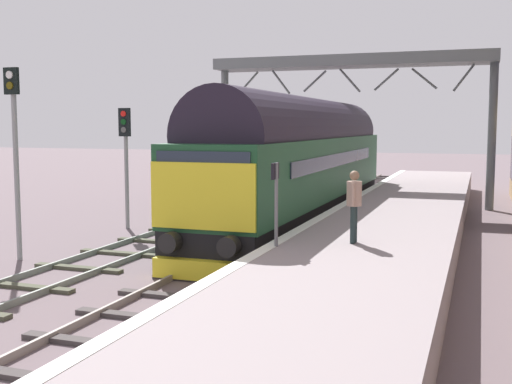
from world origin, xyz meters
TOP-DOWN VIEW (x-y plane):
  - ground_plane at (0.00, 0.00)m, footprint 140.00×140.00m
  - track_main at (0.00, 0.00)m, footprint 2.50×60.00m
  - track_adjacent_west at (-3.48, -0.00)m, footprint 2.50×60.00m
  - station_platform at (3.60, 0.00)m, footprint 4.00×44.00m
  - diesel_locomotive at (0.00, 5.64)m, footprint 2.74×17.73m
  - signal_post_mid at (-5.73, -2.50)m, footprint 0.44×0.22m
  - signal_post_far at (-5.73, 3.14)m, footprint 0.44×0.22m
  - platform_number_sign at (1.88, -3.28)m, footprint 0.10×0.44m
  - waiting_passenger at (3.42, -2.27)m, footprint 0.35×0.51m
  - overhead_footbridge at (0.31, 12.75)m, footprint 12.78×2.00m

SIDE VIEW (x-z plane):
  - ground_plane at x=0.00m, z-range 0.00..0.00m
  - track_main at x=0.00m, z-range -0.02..0.13m
  - track_adjacent_west at x=-3.48m, z-range -0.02..0.13m
  - station_platform at x=3.60m, z-range 0.00..1.01m
  - waiting_passenger at x=3.42m, z-range 1.17..2.81m
  - platform_number_sign at x=1.88m, z-range 1.32..3.16m
  - diesel_locomotive at x=0.00m, z-range 0.14..4.82m
  - signal_post_far at x=-5.73m, z-range 0.62..4.89m
  - signal_post_mid at x=-5.73m, z-range 0.59..5.78m
  - overhead_footbridge at x=0.31m, z-range 2.77..9.59m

